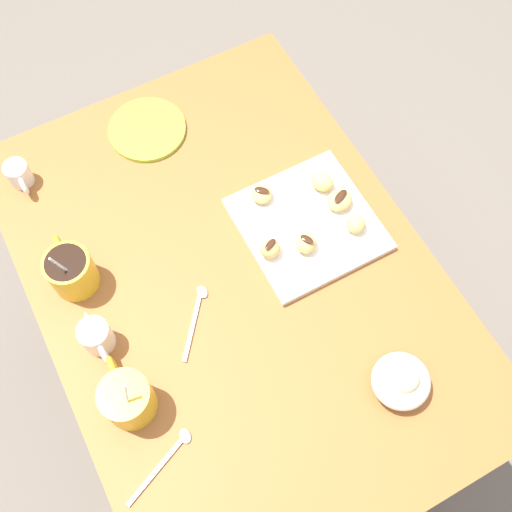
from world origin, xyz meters
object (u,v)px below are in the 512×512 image
Objects in this scene: dining_table at (236,301)px; beignet_3 at (322,182)px; cream_pitcher_white at (96,335)px; beignet_2 at (270,249)px; coffee_mug_mustard_left at (127,398)px; beignet_1 at (340,200)px; coffee_mug_mustard_right at (71,270)px; saucer_lime_left at (147,129)px; ice_cream_bowl at (401,380)px; chocolate_sauce_pitcher at (18,173)px; pastry_plate_square at (307,224)px; beignet_4 at (356,224)px; beignet_5 at (306,243)px; beignet_0 at (262,194)px.

dining_table is 21.66× the size of beignet_3.
cream_pitcher_white is 0.38m from beignet_2.
beignet_1 is (0.18, -0.56, -0.02)m from coffee_mug_mustard_left.
coffee_mug_mustard_right reaches higher than saucer_lime_left.
coffee_mug_mustard_left is at bearing 153.70° from saucer_lime_left.
chocolate_sauce_pitcher is at bearing 31.88° from ice_cream_bowl.
dining_table is 11.93× the size of chocolate_sauce_pitcher.
cream_pitcher_white is (-0.14, 0.01, -0.01)m from coffee_mug_mustard_right.
dining_table is at bearing 99.64° from pastry_plate_square.
saucer_lime_left is at bearing 32.18° from beignet_4.
chocolate_sauce_pitcher is at bearing 46.48° from beignet_5.
ice_cream_bowl is 0.62× the size of saucer_lime_left.
chocolate_sauce_pitcher is at bearing 52.12° from beignet_4.
cream_pitcher_white reaches higher than beignet_4.
pastry_plate_square is 2.46× the size of ice_cream_bowl.
pastry_plate_square is 1.80× the size of coffee_mug_mustard_left.
coffee_mug_mustard_right reaches higher than beignet_1.
cream_pitcher_white reaches higher than dining_table.
coffee_mug_mustard_left is 3.59× the size of beignet_4.
coffee_mug_mustard_right is at bearing -175.91° from chocolate_sauce_pitcher.
beignet_2 is (-0.03, 0.18, 0.00)m from beignet_1.
coffee_mug_mustard_right is at bearing 79.33° from beignet_1.
pastry_plate_square is 0.08m from beignet_1.
chocolate_sauce_pitcher is at bearing 1.79° from cream_pitcher_white.
beignet_3 is at bearing -63.45° from beignet_2.
dining_table is at bearing 84.20° from beignet_5.
coffee_mug_mustard_right is at bearing -2.71° from cream_pitcher_white.
cream_pitcher_white is 0.56m from beignet_3.
beignet_4 is (-0.06, 0.00, 0.00)m from beignet_1.
beignet_1 is at bearing -169.83° from beignet_3.
chocolate_sauce_pitcher is 1.65× the size of beignet_1.
pastry_plate_square is 0.49m from coffee_mug_mustard_right.
cream_pitcher_white is 0.51m from saucer_lime_left.
dining_table is at bearing -116.88° from coffee_mug_mustard_right.
ice_cream_bowl is at bearing 176.91° from pastry_plate_square.
dining_table is 23.82× the size of beignet_0.
dining_table is at bearing -144.23° from chocolate_sauce_pitcher.
dining_table is 0.34m from cream_pitcher_white.
chocolate_sauce_pitcher is 0.57m from beignet_2.
saucer_lime_left reaches higher than dining_table.
beignet_5 is (0.33, 0.01, -0.00)m from ice_cream_bowl.
coffee_mug_mustard_left is 0.59m from beignet_3.
beignet_0 is at bearing -153.71° from saucer_lime_left.
coffee_mug_mustard_right reaches higher than beignet_2.
beignet_2 is at bearing 103.36° from pastry_plate_square.
beignet_5 is (-0.05, 0.03, 0.03)m from pastry_plate_square.
beignet_0 is 1.10× the size of beignet_4.
ice_cream_bowl is 0.78m from saucer_lime_left.
chocolate_sauce_pitcher is at bearing 4.09° from coffee_mug_mustard_right.
coffee_mug_mustard_right is 0.28m from chocolate_sauce_pitcher.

